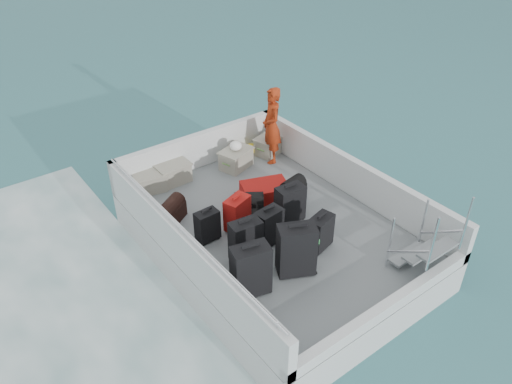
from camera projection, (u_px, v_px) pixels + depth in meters
ground at (273, 253)px, 8.72m from camera, size 160.00×160.00×0.00m
ferry_hull at (274, 240)px, 8.55m from camera, size 3.60×5.00×0.60m
deck at (274, 225)px, 8.38m from camera, size 3.30×4.70×0.02m
deck_fittings at (304, 209)px, 8.13m from camera, size 3.60×5.00×0.90m
suitcase_0 at (251, 271)px, 6.86m from camera, size 0.58×0.41×0.81m
suitcase_1 at (246, 241)px, 7.47m from camera, size 0.50×0.33×0.71m
suitcase_2 at (207, 226)px, 7.91m from camera, size 0.38×0.23×0.54m
suitcase_3 at (296, 250)px, 7.20m from camera, size 0.63×0.53×0.83m
suitcase_4 at (269, 227)px, 7.81m from camera, size 0.45×0.29×0.63m
suitcase_5 at (237, 214)px, 8.13m from camera, size 0.49×0.38×0.60m
suitcase_6 at (320, 233)px, 7.74m from camera, size 0.47×0.34×0.59m
suitcase_7 at (290, 204)px, 8.30m from camera, size 0.50×0.31×0.67m
suitcase_8 at (265, 192)px, 8.91m from camera, size 0.95×0.78×0.32m
duffel_0 at (171, 214)px, 8.37m from camera, size 0.66×0.57×0.32m
duffel_1 at (249, 206)px, 8.57m from camera, size 0.58×0.53×0.32m
duffel_2 at (293, 191)px, 8.95m from camera, size 0.48×0.38×0.32m
crate_0 at (150, 183)px, 9.16m from camera, size 0.62×0.49×0.33m
crate_1 at (173, 174)px, 9.39m from camera, size 0.60×0.42×0.36m
crate_2 at (236, 159)px, 9.83m from camera, size 0.70×0.58×0.36m
crate_3 at (269, 146)px, 10.32m from camera, size 0.66×0.54×0.34m
yellow_bag at (251, 149)px, 10.34m from camera, size 0.28×0.26×0.22m
white_bag at (236, 147)px, 9.68m from camera, size 0.24×0.24×0.18m
passenger at (272, 126)px, 9.75m from camera, size 0.55×0.67×1.55m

